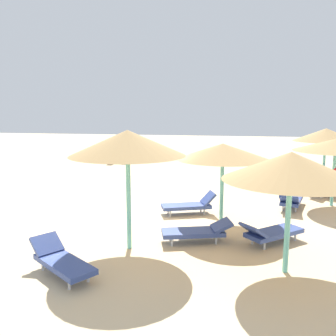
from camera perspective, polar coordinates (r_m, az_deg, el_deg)
ground_plane at (r=12.06m, az=-2.81°, el=-7.92°), size 80.00×80.00×0.00m
parasol_0 at (r=14.39m, az=25.86°, el=3.31°), size 3.08×3.08×2.56m
parasol_1 at (r=10.97m, az=8.98°, el=2.66°), size 2.94×2.94×2.58m
parasol_2 at (r=17.96m, az=24.52°, el=4.96°), size 2.97×2.97×2.77m
parasol_3 at (r=8.79m, az=-6.66°, el=4.06°), size 2.95×2.95×3.11m
parasol_4 at (r=7.87m, az=19.54°, el=0.23°), size 2.95×2.95×2.72m
lounger_0 at (r=13.72m, az=19.60°, el=-4.97°), size 1.13×2.01×0.66m
lounger_1 at (r=9.73m, az=4.94°, el=-10.32°), size 2.02×1.18×0.61m
lounger_2 at (r=19.89m, az=25.77°, el=-1.06°), size 1.96×0.78×0.61m
lounger_3 at (r=8.27m, az=-17.15°, el=-14.30°), size 1.93×1.59×0.70m
lounger_4 at (r=9.99m, az=16.53°, el=-10.10°), size 1.84×1.75×0.68m
lounger_5 at (r=16.23m, az=24.46°, el=-3.08°), size 1.92×1.56×0.76m
lounger_6 at (r=12.26m, az=3.62°, el=-6.07°), size 1.97×1.27×0.76m
bench_0 at (r=24.43m, az=-9.01°, el=1.62°), size 0.41×1.50×0.49m
bench_1 at (r=24.55m, az=-6.50°, el=1.71°), size 0.62×1.54×0.49m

